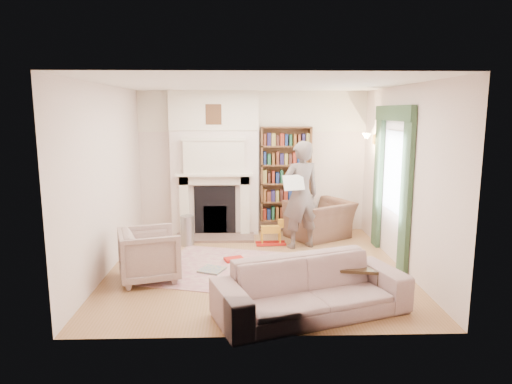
{
  "coord_description": "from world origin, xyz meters",
  "views": [
    {
      "loc": [
        -0.22,
        -6.84,
        2.41
      ],
      "look_at": [
        0.0,
        0.25,
        1.15
      ],
      "focal_mm": 32.0,
      "sensor_mm": 36.0,
      "label": 1
    }
  ],
  "objects_px": {
    "paraffin_heater": "(187,230)",
    "armchair_reading": "(320,220)",
    "man_reading": "(301,195)",
    "sofa": "(312,288)",
    "bookcase": "(286,174)",
    "armchair_left": "(149,255)",
    "coffee_table": "(351,282)",
    "rocking_horse": "(271,232)"
  },
  "relations": [
    {
      "from": "armchair_left",
      "to": "rocking_horse",
      "type": "bearing_deg",
      "value": -65.3
    },
    {
      "from": "sofa",
      "to": "man_reading",
      "type": "height_order",
      "value": "man_reading"
    },
    {
      "from": "coffee_table",
      "to": "man_reading",
      "type": "bearing_deg",
      "value": 109.59
    },
    {
      "from": "armchair_left",
      "to": "coffee_table",
      "type": "xyz_separation_m",
      "value": [
        2.75,
        -0.74,
        -0.15
      ]
    },
    {
      "from": "paraffin_heater",
      "to": "rocking_horse",
      "type": "relative_size",
      "value": 1.01
    },
    {
      "from": "bookcase",
      "to": "sofa",
      "type": "bearing_deg",
      "value": -90.73
    },
    {
      "from": "coffee_table",
      "to": "rocking_horse",
      "type": "relative_size",
      "value": 1.29
    },
    {
      "from": "sofa",
      "to": "bookcase",
      "type": "bearing_deg",
      "value": 70.13
    },
    {
      "from": "bookcase",
      "to": "coffee_table",
      "type": "xyz_separation_m",
      "value": [
        0.54,
        -3.37,
        -0.95
      ]
    },
    {
      "from": "bookcase",
      "to": "armchair_reading",
      "type": "bearing_deg",
      "value": -38.9
    },
    {
      "from": "man_reading",
      "to": "paraffin_heater",
      "type": "height_order",
      "value": "man_reading"
    },
    {
      "from": "bookcase",
      "to": "armchair_left",
      "type": "xyz_separation_m",
      "value": [
        -2.21,
        -2.62,
        -0.8
      ]
    },
    {
      "from": "armchair_left",
      "to": "coffee_table",
      "type": "height_order",
      "value": "armchair_left"
    },
    {
      "from": "man_reading",
      "to": "coffee_table",
      "type": "bearing_deg",
      "value": 80.23
    },
    {
      "from": "paraffin_heater",
      "to": "sofa",
      "type": "bearing_deg",
      "value": -58.2
    },
    {
      "from": "sofa",
      "to": "man_reading",
      "type": "bearing_deg",
      "value": 66.45
    },
    {
      "from": "bookcase",
      "to": "coffee_table",
      "type": "height_order",
      "value": "bookcase"
    },
    {
      "from": "coffee_table",
      "to": "paraffin_heater",
      "type": "bearing_deg",
      "value": 144.46
    },
    {
      "from": "bookcase",
      "to": "rocking_horse",
      "type": "bearing_deg",
      "value": -110.58
    },
    {
      "from": "armchair_reading",
      "to": "armchair_left",
      "type": "relative_size",
      "value": 1.34
    },
    {
      "from": "armchair_reading",
      "to": "bookcase",
      "type": "bearing_deg",
      "value": -69.66
    },
    {
      "from": "bookcase",
      "to": "paraffin_heater",
      "type": "bearing_deg",
      "value": -154.2
    },
    {
      "from": "sofa",
      "to": "rocking_horse",
      "type": "bearing_deg",
      "value": 76.84
    },
    {
      "from": "paraffin_heater",
      "to": "armchair_reading",
      "type": "bearing_deg",
      "value": 9.37
    },
    {
      "from": "armchair_reading",
      "to": "man_reading",
      "type": "bearing_deg",
      "value": 22.36
    },
    {
      "from": "armchair_left",
      "to": "rocking_horse",
      "type": "height_order",
      "value": "armchair_left"
    },
    {
      "from": "armchair_reading",
      "to": "man_reading",
      "type": "distance_m",
      "value": 0.96
    },
    {
      "from": "sofa",
      "to": "rocking_horse",
      "type": "height_order",
      "value": "sofa"
    },
    {
      "from": "rocking_horse",
      "to": "armchair_left",
      "type": "bearing_deg",
      "value": -141.9
    },
    {
      "from": "armchair_left",
      "to": "rocking_horse",
      "type": "relative_size",
      "value": 1.52
    },
    {
      "from": "paraffin_heater",
      "to": "rocking_horse",
      "type": "bearing_deg",
      "value": -1.36
    },
    {
      "from": "armchair_left",
      "to": "sofa",
      "type": "bearing_deg",
      "value": -136.93
    },
    {
      "from": "coffee_table",
      "to": "armchair_left",
      "type": "bearing_deg",
      "value": 174.91
    },
    {
      "from": "rocking_horse",
      "to": "paraffin_heater",
      "type": "bearing_deg",
      "value": 174.52
    },
    {
      "from": "armchair_reading",
      "to": "man_reading",
      "type": "xyz_separation_m",
      "value": [
        -0.45,
        -0.6,
        0.59
      ]
    },
    {
      "from": "man_reading",
      "to": "coffee_table",
      "type": "relative_size",
      "value": 2.72
    },
    {
      "from": "coffee_table",
      "to": "paraffin_heater",
      "type": "height_order",
      "value": "paraffin_heater"
    },
    {
      "from": "bookcase",
      "to": "armchair_reading",
      "type": "distance_m",
      "value": 1.13
    },
    {
      "from": "paraffin_heater",
      "to": "rocking_horse",
      "type": "height_order",
      "value": "paraffin_heater"
    },
    {
      "from": "man_reading",
      "to": "paraffin_heater",
      "type": "xyz_separation_m",
      "value": [
        -2.03,
        0.19,
        -0.68
      ]
    },
    {
      "from": "armchair_left",
      "to": "paraffin_heater",
      "type": "height_order",
      "value": "armchair_left"
    },
    {
      "from": "armchair_reading",
      "to": "paraffin_heater",
      "type": "height_order",
      "value": "armchair_reading"
    }
  ]
}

